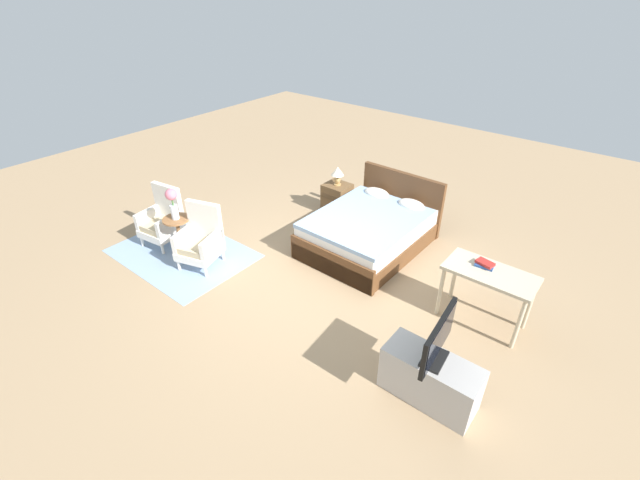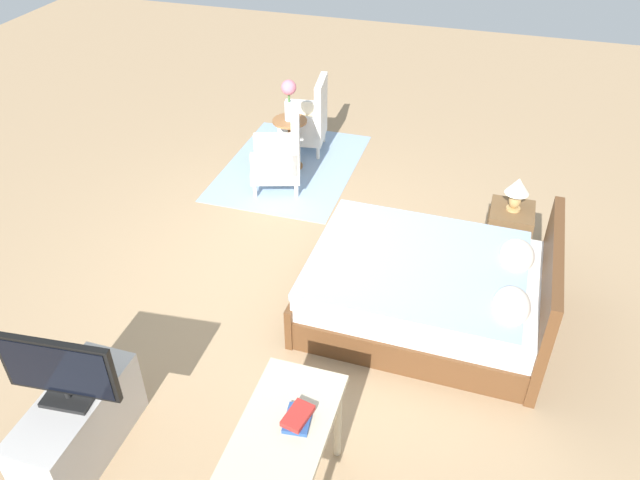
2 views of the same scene
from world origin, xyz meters
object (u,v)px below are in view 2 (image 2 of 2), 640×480
(nightstand, at_px, (508,233))
(tv_stand, at_px, (79,426))
(side_table, at_px, (290,138))
(tv_flatscreen, at_px, (59,371))
(armchair_by_window_right, at_px, (281,157))
(bed, at_px, (430,291))
(flower_vase, at_px, (289,96))
(table_lamp, at_px, (517,190))
(vanity_desk, at_px, (282,444))
(book_stack, at_px, (298,417))
(armchair_by_window_left, at_px, (307,122))

(nightstand, distance_m, tv_stand, 4.05)
(side_table, height_order, tv_flatscreen, tv_flatscreen)
(armchair_by_window_right, height_order, tv_flatscreen, tv_flatscreen)
(bed, distance_m, flower_vase, 2.98)
(armchair_by_window_right, bearing_deg, bed, 48.94)
(table_lamp, bearing_deg, armchair_by_window_right, -103.52)
(table_lamp, height_order, vanity_desk, table_lamp)
(side_table, height_order, book_stack, book_stack)
(tv_flatscreen, height_order, book_stack, tv_flatscreen)
(nightstand, height_order, table_lamp, table_lamp)
(bed, height_order, side_table, bed)
(side_table, bearing_deg, flower_vase, 0.00)
(flower_vase, bearing_deg, armchair_by_window_left, 173.87)
(flower_vase, height_order, nightstand, flower_vase)
(side_table, bearing_deg, tv_stand, -0.57)
(bed, xyz_separation_m, armchair_by_window_left, (-2.63, -1.93, 0.08))
(bed, xyz_separation_m, tv_stand, (2.02, -2.02, -0.03))
(vanity_desk, relative_size, book_stack, 4.61)
(nightstand, height_order, tv_stand, nightstand)
(bed, xyz_separation_m, vanity_desk, (2.01, -0.58, 0.34))
(side_table, distance_m, tv_stand, 4.17)
(armchair_by_window_left, relative_size, flower_vase, 1.93)
(armchair_by_window_left, relative_size, vanity_desk, 0.88)
(side_table, distance_m, flower_vase, 0.52)
(armchair_by_window_right, relative_size, flower_vase, 1.93)
(tv_flatscreen, xyz_separation_m, book_stack, (-0.12, 1.51, -0.03))
(book_stack, bearing_deg, tv_stand, -85.51)
(armchair_by_window_right, distance_m, book_stack, 3.88)
(bed, distance_m, tv_stand, 2.86)
(vanity_desk, bearing_deg, tv_stand, -89.43)
(table_lamp, xyz_separation_m, vanity_desk, (3.09, -1.16, -0.13))
(book_stack, bearing_deg, tv_flatscreen, -85.43)
(side_table, xyz_separation_m, book_stack, (4.05, 1.47, 0.39))
(flower_vase, xyz_separation_m, tv_stand, (4.16, -0.04, -0.64))
(nightstand, height_order, tv_flatscreen, tv_flatscreen)
(side_table, relative_size, flower_vase, 1.29)
(armchair_by_window_right, xyz_separation_m, table_lamp, (0.60, 2.51, 0.38))
(bed, distance_m, nightstand, 1.23)
(table_lamp, xyz_separation_m, tv_stand, (3.10, -2.60, -0.49))
(bed, bearing_deg, armchair_by_window_right, -131.06)
(armchair_by_window_left, bearing_deg, flower_vase, -6.13)
(flower_vase, bearing_deg, bed, 42.79)
(vanity_desk, bearing_deg, table_lamp, 159.46)
(bed, bearing_deg, side_table, -137.21)
(tv_stand, height_order, vanity_desk, vanity_desk)
(flower_vase, bearing_deg, tv_flatscreen, -0.57)
(nightstand, xyz_separation_m, table_lamp, (0.00, 0.00, 0.49))
(table_lamp, xyz_separation_m, tv_flatscreen, (3.10, -2.60, 0.04))
(tv_stand, relative_size, book_stack, 4.25)
(nightstand, relative_size, vanity_desk, 0.52)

